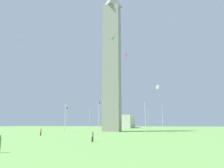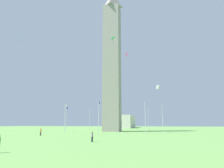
# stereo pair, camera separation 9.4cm
# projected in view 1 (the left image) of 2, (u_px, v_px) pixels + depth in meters

# --- Properties ---
(ground_plane) EXTENTS (260.00, 260.00, 0.00)m
(ground_plane) POSITION_uv_depth(u_px,v_px,m) (112.00, 132.00, 72.62)
(ground_plane) COLOR #609347
(obelisk_monument) EXTENTS (5.86, 5.86, 53.29)m
(obelisk_monument) POSITION_uv_depth(u_px,v_px,m) (112.00, 58.00, 77.55)
(obelisk_monument) COLOR gray
(obelisk_monument) RESTS_ON ground
(flagpole_n) EXTENTS (1.12, 0.14, 8.89)m
(flagpole_n) POSITION_uv_depth(u_px,v_px,m) (120.00, 119.00, 90.20)
(flagpole_n) COLOR silver
(flagpole_n) RESTS_ON ground
(flagpole_ne) EXTENTS (1.12, 0.14, 8.89)m
(flagpole_ne) POSITION_uv_depth(u_px,v_px,m) (90.00, 118.00, 87.82)
(flagpole_ne) COLOR silver
(flagpole_ne) RESTS_ON ground
(flagpole_e) EXTENTS (1.12, 0.14, 8.89)m
(flagpole_e) POSITION_uv_depth(u_px,v_px,m) (66.00, 118.00, 77.10)
(flagpole_e) COLOR silver
(flagpole_e) RESTS_ON ground
(flagpole_se) EXTENTS (1.12, 0.14, 8.89)m
(flagpole_se) POSITION_uv_depth(u_px,v_px,m) (65.00, 117.00, 64.30)
(flagpole_se) COLOR silver
(flagpole_se) RESTS_ON ground
(flagpole_s) EXTENTS (1.12, 0.14, 8.89)m
(flagpole_s) POSITION_uv_depth(u_px,v_px,m) (99.00, 116.00, 56.94)
(flagpole_s) COLOR silver
(flagpole_s) RESTS_ON ground
(flagpole_sw) EXTENTS (1.12, 0.14, 8.89)m
(flagpole_sw) POSITION_uv_depth(u_px,v_px,m) (145.00, 116.00, 59.31)
(flagpole_sw) COLOR silver
(flagpole_sw) RESTS_ON ground
(flagpole_w) EXTENTS (1.12, 0.14, 8.89)m
(flagpole_w) POSITION_uv_depth(u_px,v_px,m) (162.00, 117.00, 70.04)
(flagpole_w) COLOR silver
(flagpole_w) RESTS_ON ground
(flagpole_nw) EXTENTS (1.12, 0.14, 8.89)m
(flagpole_nw) POSITION_uv_depth(u_px,v_px,m) (149.00, 118.00, 82.83)
(flagpole_nw) COLOR silver
(flagpole_nw) RESTS_ON ground
(person_gray_shirt) EXTENTS (0.32, 0.32, 1.61)m
(person_gray_shirt) POSITION_uv_depth(u_px,v_px,m) (92.00, 137.00, 32.16)
(person_gray_shirt) COLOR #2D2D38
(person_gray_shirt) RESTS_ON ground
(person_orange_shirt) EXTENTS (0.32, 0.32, 1.78)m
(person_orange_shirt) POSITION_uv_depth(u_px,v_px,m) (41.00, 132.00, 49.24)
(person_orange_shirt) COLOR #2D2D38
(person_orange_shirt) RESTS_ON ground
(kite_pink_delta) EXTENTS (1.62, 1.59, 2.13)m
(kite_pink_delta) POSITION_uv_depth(u_px,v_px,m) (126.00, 55.00, 66.18)
(kite_pink_delta) COLOR pink
(kite_white_box) EXTENTS (1.21, 1.03, 2.42)m
(kite_white_box) POSITION_uv_depth(u_px,v_px,m) (158.00, 87.00, 68.12)
(kite_white_box) COLOR white
(kite_cyan_diamond) EXTENTS (1.49, 1.26, 2.46)m
(kite_cyan_diamond) POSITION_uv_depth(u_px,v_px,m) (18.00, 37.00, 66.62)
(kite_cyan_diamond) COLOR #33C6D1
(kite_green_diamond) EXTENTS (1.44, 1.28, 2.15)m
(kite_green_diamond) POSITION_uv_depth(u_px,v_px,m) (113.00, 38.00, 66.71)
(kite_green_diamond) COLOR green
(distant_building) EXTENTS (27.37, 15.90, 7.80)m
(distant_building) POSITION_uv_depth(u_px,v_px,m) (121.00, 122.00, 135.27)
(distant_building) COLOR beige
(distant_building) RESTS_ON ground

